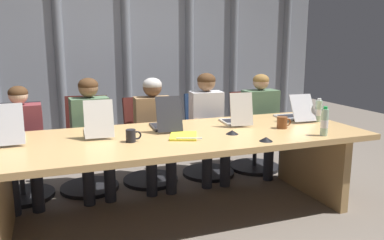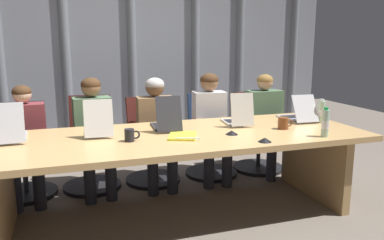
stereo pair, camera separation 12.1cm
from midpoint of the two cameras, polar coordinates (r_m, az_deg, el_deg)
ground_plane at (r=3.57m, az=-3.03°, el=-13.69°), size 11.45×11.45×0.00m
conference_table at (r=3.37m, az=-3.13°, el=-4.71°), size 3.31×1.18×0.73m
curtain_backdrop at (r=5.36m, az=-10.37°, el=11.25°), size 5.73×0.17×3.04m
laptop_left_end at (r=3.44m, az=-26.15°, el=-1.84°), size 0.24×0.47×0.32m
laptop_left_mid at (r=3.41m, az=-14.63°, el=-1.14°), size 0.26×0.45×0.32m
laptop_center at (r=3.53m, az=-4.90°, el=-0.39°), size 0.25×0.45×0.32m
laptop_right_mid at (r=3.75m, az=5.63°, el=0.30°), size 0.26×0.41×0.32m
laptop_right_end at (r=4.10m, az=13.99°, el=0.83°), size 0.26×0.45×0.27m
office_chair_left_end at (r=4.22m, az=-24.67°, el=-5.70°), size 0.60×0.60×0.92m
office_chair_left_mid at (r=4.21m, az=-15.83°, el=-4.95°), size 0.60×0.60×0.96m
office_chair_center at (r=4.31m, az=-7.23°, el=-4.41°), size 0.60×0.60×0.92m
office_chair_right_mid at (r=4.51m, az=1.46°, el=-3.57°), size 0.60×0.60×0.93m
office_chair_right_end at (r=4.76m, az=8.25°, el=-2.89°), size 0.60×0.60×0.93m
person_left_end at (r=3.99m, az=-24.61°, el=-2.45°), size 0.41×0.56×1.11m
person_left_mid at (r=3.99m, az=-15.40°, el=-1.29°), size 0.40×0.56×1.17m
person_center at (r=4.09m, az=-6.36°, el=-0.73°), size 0.42×0.56×1.15m
person_right_mid at (r=4.27m, az=1.62°, el=0.08°), size 0.40×0.57×1.18m
person_right_end at (r=4.58m, az=9.77°, el=0.42°), size 0.42×0.55×1.15m
water_bottle_primary at (r=4.03m, az=17.34°, el=1.26°), size 0.07×0.07×0.23m
water_bottle_secondary at (r=3.43m, az=17.98°, el=-0.34°), size 0.06×0.06×0.25m
coffee_mug_near at (r=3.12m, az=-10.03°, el=-2.30°), size 0.13×0.08×0.10m
coffee_mug_far at (r=3.64m, az=12.26°, el=-0.37°), size 0.14×0.09×0.11m
conference_mic_left_side at (r=3.15m, az=9.76°, el=-2.79°), size 0.11×0.11×0.03m
conference_mic_middle at (r=3.35m, az=4.91°, el=-1.80°), size 0.11×0.11×0.03m
spiral_notepad at (r=3.24m, az=-2.33°, el=-2.37°), size 0.31×0.36×0.03m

